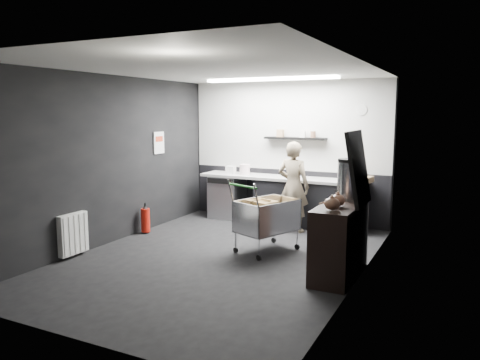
% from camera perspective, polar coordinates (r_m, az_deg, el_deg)
% --- Properties ---
extents(floor, '(5.50, 5.50, 0.00)m').
position_cam_1_polar(floor, '(6.91, -2.53, -9.50)').
color(floor, black).
rests_on(floor, ground).
extents(ceiling, '(5.50, 5.50, 0.00)m').
position_cam_1_polar(ceiling, '(6.61, -2.69, 13.39)').
color(ceiling, silver).
rests_on(ceiling, wall_back).
extents(wall_back, '(5.50, 0.00, 5.50)m').
position_cam_1_polar(wall_back, '(9.12, 5.80, 3.46)').
color(wall_back, black).
rests_on(wall_back, floor).
extents(wall_front, '(5.50, 0.00, 5.50)m').
position_cam_1_polar(wall_front, '(4.45, -20.01, -2.07)').
color(wall_front, black).
rests_on(wall_front, floor).
extents(wall_left, '(0.00, 5.50, 5.50)m').
position_cam_1_polar(wall_left, '(7.79, -15.60, 2.38)').
color(wall_left, black).
rests_on(wall_left, floor).
extents(wall_right, '(0.00, 5.50, 5.50)m').
position_cam_1_polar(wall_right, '(5.93, 14.56, 0.64)').
color(wall_right, black).
rests_on(wall_right, floor).
extents(kitchen_wall_panel, '(3.95, 0.02, 1.70)m').
position_cam_1_polar(kitchen_wall_panel, '(9.07, 5.80, 6.60)').
color(kitchen_wall_panel, silver).
rests_on(kitchen_wall_panel, wall_back).
extents(dado_panel, '(3.95, 0.02, 1.00)m').
position_cam_1_polar(dado_panel, '(9.21, 5.68, -1.82)').
color(dado_panel, black).
rests_on(dado_panel, wall_back).
extents(floating_shelf, '(1.20, 0.22, 0.04)m').
position_cam_1_polar(floating_shelf, '(8.91, 6.74, 5.07)').
color(floating_shelf, black).
rests_on(floating_shelf, wall_back).
extents(wall_clock, '(0.20, 0.03, 0.20)m').
position_cam_1_polar(wall_clock, '(8.67, 14.60, 8.28)').
color(wall_clock, silver).
rests_on(wall_clock, wall_back).
extents(poster, '(0.02, 0.30, 0.40)m').
position_cam_1_polar(poster, '(8.77, -9.87, 4.50)').
color(poster, white).
rests_on(poster, wall_left).
extents(poster_red_band, '(0.02, 0.22, 0.10)m').
position_cam_1_polar(poster_red_band, '(8.76, -9.85, 4.96)').
color(poster_red_band, '#BB3317').
rests_on(poster_red_band, poster).
extents(radiator, '(0.10, 0.50, 0.60)m').
position_cam_1_polar(radiator, '(7.28, -19.69, -6.20)').
color(radiator, silver).
rests_on(radiator, wall_left).
extents(ceiling_strip, '(2.40, 0.20, 0.04)m').
position_cam_1_polar(ceiling_strip, '(8.27, 3.69, 12.15)').
color(ceiling_strip, white).
rests_on(ceiling_strip, ceiling).
extents(prep_counter, '(3.20, 0.61, 0.90)m').
position_cam_1_polar(prep_counter, '(8.89, 5.78, -2.48)').
color(prep_counter, black).
rests_on(prep_counter, floor).
extents(person, '(0.62, 0.43, 1.61)m').
position_cam_1_polar(person, '(8.32, 6.52, -0.81)').
color(person, beige).
rests_on(person, floor).
extents(shopping_cart, '(0.92, 1.19, 1.08)m').
position_cam_1_polar(shopping_cart, '(7.12, 3.27, -4.68)').
color(shopping_cart, silver).
rests_on(shopping_cart, floor).
extents(sideboard, '(0.54, 1.26, 1.88)m').
position_cam_1_polar(sideboard, '(6.20, 12.25, -6.03)').
color(sideboard, black).
rests_on(sideboard, floor).
extents(fire_extinguisher, '(0.15, 0.15, 0.51)m').
position_cam_1_polar(fire_extinguisher, '(8.38, -11.45, -4.71)').
color(fire_extinguisher, red).
rests_on(fire_extinguisher, floor).
extents(cardboard_box, '(0.56, 0.45, 0.10)m').
position_cam_1_polar(cardboard_box, '(8.40, 13.96, 0.11)').
color(cardboard_box, '#9D7B54').
rests_on(cardboard_box, prep_counter).
extents(pink_tub, '(0.20, 0.20, 0.20)m').
position_cam_1_polar(pink_tub, '(9.15, 0.58, 1.32)').
color(pink_tub, white).
rests_on(pink_tub, prep_counter).
extents(white_container, '(0.18, 0.14, 0.16)m').
position_cam_1_polar(white_container, '(9.23, -1.13, 1.24)').
color(white_container, silver).
rests_on(white_container, prep_counter).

